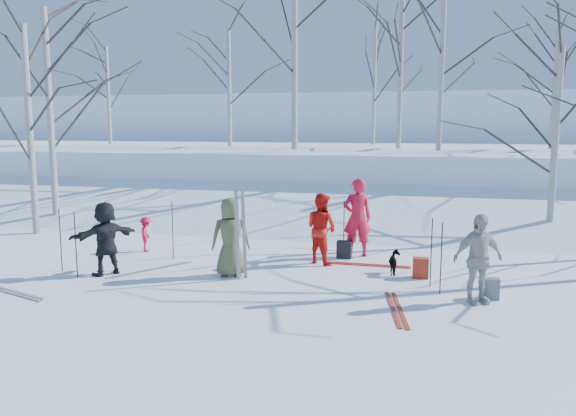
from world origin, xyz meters
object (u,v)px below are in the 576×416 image
(skier_olive_center, at_px, (231,237))
(dog, at_px, (395,263))
(backpack_grey, at_px, (490,288))
(skier_red_north, at_px, (357,217))
(skier_cream_east, at_px, (478,259))
(backpack_dark, at_px, (344,249))
(skier_redor_behind, at_px, (321,228))
(backpack_red, at_px, (421,268))
(skier_grey_west, at_px, (105,238))
(skier_red_seated, at_px, (146,234))

(skier_olive_center, relative_size, dog, 2.84)
(dog, xyz_separation_m, backpack_grey, (1.75, -1.30, -0.05))
(skier_olive_center, bearing_deg, skier_red_north, -153.97)
(skier_cream_east, distance_m, backpack_dark, 3.95)
(skier_redor_behind, distance_m, backpack_red, 2.40)
(dog, height_order, backpack_dark, dog)
(skier_grey_west, bearing_deg, skier_red_seated, -138.47)
(dog, relative_size, backpack_red, 1.38)
(skier_redor_behind, relative_size, backpack_red, 3.79)
(skier_red_seated, xyz_separation_m, skier_grey_west, (0.23, -2.16, 0.34))
(backpack_red, xyz_separation_m, backpack_grey, (1.23, -1.13, -0.02))
(skier_redor_behind, xyz_separation_m, backpack_red, (2.20, -0.76, -0.59))
(skier_olive_center, xyz_separation_m, skier_cream_east, (4.77, -0.69, -0.03))
(skier_cream_east, distance_m, dog, 2.26)
(skier_olive_center, bearing_deg, skier_redor_behind, -156.53)
(skier_red_seated, bearing_deg, skier_red_north, -103.55)
(backpack_red, bearing_deg, backpack_grey, -42.56)
(skier_red_seated, height_order, backpack_dark, skier_red_seated)
(backpack_red, bearing_deg, skier_red_north, 132.62)
(skier_red_north, height_order, backpack_grey, skier_red_north)
(backpack_grey, bearing_deg, backpack_red, 137.44)
(skier_redor_behind, distance_m, backpack_dark, 0.96)
(backpack_dark, bearing_deg, skier_olive_center, -134.08)
(skier_red_north, bearing_deg, skier_grey_west, 13.66)
(skier_redor_behind, bearing_deg, skier_grey_west, 57.94)
(skier_olive_center, relative_size, skier_red_seated, 1.90)
(skier_grey_west, relative_size, backpack_red, 3.66)
(backpack_red, bearing_deg, skier_grey_west, -168.71)
(skier_cream_east, xyz_separation_m, backpack_grey, (0.27, 0.31, -0.60))
(skier_redor_behind, bearing_deg, skier_cream_east, 177.15)
(skier_red_seated, distance_m, skier_cream_east, 7.91)
(backpack_dark, bearing_deg, skier_red_seated, -174.29)
(skier_olive_center, height_order, backpack_grey, skier_olive_center)
(skier_red_north, bearing_deg, skier_redor_behind, 33.75)
(skier_grey_west, bearing_deg, backpack_red, 136.86)
(skier_red_north, bearing_deg, skier_red_seated, -8.81)
(dog, bearing_deg, backpack_dark, -53.27)
(backpack_grey, bearing_deg, skier_grey_west, -178.93)
(dog, bearing_deg, skier_red_seated, -15.99)
(skier_red_north, height_order, skier_cream_east, skier_red_north)
(backpack_red, bearing_deg, backpack_dark, 142.12)
(backpack_dark, bearing_deg, skier_redor_behind, -126.01)
(skier_olive_center, relative_size, skier_cream_east, 1.03)
(skier_red_seated, relative_size, backpack_dark, 2.16)
(skier_olive_center, distance_m, skier_cream_east, 4.82)
(skier_cream_east, xyz_separation_m, backpack_dark, (-2.72, 2.81, -0.59))
(skier_grey_west, relative_size, dog, 2.66)
(dog, bearing_deg, skier_redor_behind, -28.56)
(dog, distance_m, backpack_grey, 2.18)
(backpack_red, bearing_deg, skier_olive_center, -168.86)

